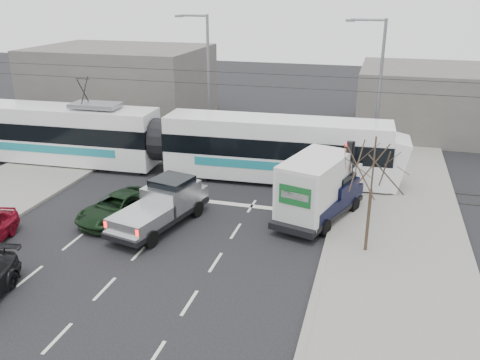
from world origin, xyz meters
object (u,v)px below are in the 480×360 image
(silver_pickup, at_px, (164,204))
(navy_pickup, at_px, (328,197))
(street_lamp_near, at_px, (377,86))
(street_lamp_far, at_px, (206,73))
(box_truck, at_px, (319,187))
(green_car, at_px, (119,207))
(traffic_signal, at_px, (350,161))
(tram, at_px, (161,141))
(bare_tree, at_px, (373,169))

(silver_pickup, distance_m, navy_pickup, 7.97)
(street_lamp_near, bearing_deg, street_lamp_far, 170.13)
(box_truck, xyz_separation_m, green_car, (-9.30, -2.88, -0.94))
(traffic_signal, distance_m, street_lamp_near, 7.91)
(tram, height_order, navy_pickup, tram)
(tram, relative_size, silver_pickup, 4.46)
(box_truck, height_order, navy_pickup, box_truck)
(street_lamp_near, height_order, green_car, street_lamp_near)
(traffic_signal, xyz_separation_m, street_lamp_near, (0.84, 7.50, 2.37))
(street_lamp_near, bearing_deg, green_car, -135.59)
(traffic_signal, relative_size, green_car, 0.79)
(bare_tree, height_order, tram, tram)
(bare_tree, height_order, street_lamp_near, street_lamp_near)
(street_lamp_far, relative_size, tram, 0.33)
(street_lamp_far, bearing_deg, street_lamp_near, -9.87)
(tram, relative_size, navy_pickup, 5.10)
(street_lamp_near, bearing_deg, box_truck, -104.57)
(traffic_signal, relative_size, box_truck, 0.53)
(silver_pickup, bearing_deg, navy_pickup, 34.13)
(street_lamp_near, relative_size, box_truck, 1.34)
(street_lamp_near, bearing_deg, bare_tree, -88.58)
(street_lamp_far, xyz_separation_m, box_truck, (9.33, -10.36, -3.54))
(bare_tree, distance_m, silver_pickup, 9.81)
(bare_tree, distance_m, tram, 14.67)
(traffic_signal, bearing_deg, bare_tree, -74.24)
(silver_pickup, relative_size, navy_pickup, 1.14)
(bare_tree, bearing_deg, navy_pickup, 121.37)
(street_lamp_far, bearing_deg, traffic_signal, -41.72)
(box_truck, bearing_deg, tram, 173.29)
(silver_pickup, height_order, navy_pickup, navy_pickup)
(street_lamp_far, relative_size, box_truck, 1.34)
(bare_tree, bearing_deg, silver_pickup, 177.85)
(traffic_signal, xyz_separation_m, tram, (-11.45, 3.33, -0.79))
(street_lamp_far, bearing_deg, green_car, -89.90)
(silver_pickup, height_order, box_truck, box_truck)
(bare_tree, distance_m, navy_pickup, 4.71)
(tram, height_order, green_car, tram)
(bare_tree, height_order, traffic_signal, bare_tree)
(bare_tree, relative_size, box_truck, 0.74)
(traffic_signal, distance_m, tram, 11.94)
(box_truck, distance_m, green_car, 9.79)
(traffic_signal, bearing_deg, green_car, -160.62)
(green_car, bearing_deg, street_lamp_near, 58.99)
(traffic_signal, bearing_deg, tram, 163.80)
(box_truck, bearing_deg, green_car, -147.02)
(tram, distance_m, box_truck, 10.95)
(street_lamp_near, bearing_deg, navy_pickup, -101.67)
(traffic_signal, bearing_deg, silver_pickup, -156.25)
(navy_pickup, relative_size, green_car, 1.16)
(bare_tree, height_order, green_car, bare_tree)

